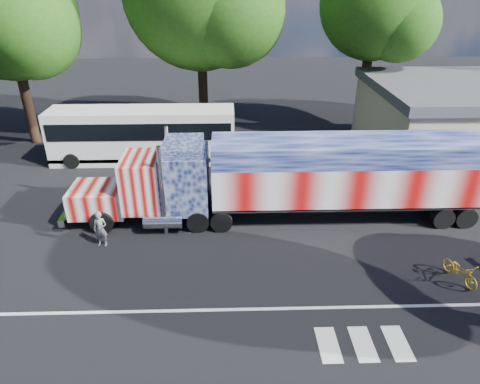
{
  "coord_description": "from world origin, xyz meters",
  "views": [
    {
      "loc": [
        -0.53,
        -15.29,
        11.36
      ],
      "look_at": [
        0.0,
        3.0,
        1.9
      ],
      "focal_mm": 32.0,
      "sensor_mm": 36.0,
      "label": 1
    }
  ],
  "objects_px": {
    "bicycle": "(460,271)",
    "tree_ne_a": "(377,5)",
    "tree_nw_a": "(8,11)",
    "coach_bus": "(143,134)",
    "semi_truck": "(299,177)",
    "woman": "(100,229)"
  },
  "relations": [
    {
      "from": "bicycle",
      "to": "tree_ne_a",
      "type": "bearing_deg",
      "value": 68.62
    },
    {
      "from": "tree_nw_a",
      "to": "coach_bus",
      "type": "bearing_deg",
      "value": -22.93
    },
    {
      "from": "semi_truck",
      "to": "woman",
      "type": "height_order",
      "value": "semi_truck"
    },
    {
      "from": "semi_truck",
      "to": "bicycle",
      "type": "height_order",
      "value": "semi_truck"
    },
    {
      "from": "coach_bus",
      "to": "woman",
      "type": "xyz_separation_m",
      "value": [
        -0.3,
        -10.15,
        -0.95
      ]
    },
    {
      "from": "coach_bus",
      "to": "tree_nw_a",
      "type": "relative_size",
      "value": 0.88
    },
    {
      "from": "coach_bus",
      "to": "tree_nw_a",
      "type": "xyz_separation_m",
      "value": [
        -8.64,
        3.66,
        7.28
      ]
    },
    {
      "from": "tree_nw_a",
      "to": "bicycle",
      "type": "bearing_deg",
      "value": -35.39
    },
    {
      "from": "semi_truck",
      "to": "tree_ne_a",
      "type": "height_order",
      "value": "tree_ne_a"
    },
    {
      "from": "semi_truck",
      "to": "tree_nw_a",
      "type": "relative_size",
      "value": 1.56
    },
    {
      "from": "woman",
      "to": "semi_truck",
      "type": "bearing_deg",
      "value": 19.49
    },
    {
      "from": "bicycle",
      "to": "tree_ne_a",
      "type": "xyz_separation_m",
      "value": [
        0.91,
        17.92,
        8.82
      ]
    },
    {
      "from": "woman",
      "to": "bicycle",
      "type": "bearing_deg",
      "value": -5.06
    },
    {
      "from": "semi_truck",
      "to": "coach_bus",
      "type": "distance_m",
      "value": 12.06
    },
    {
      "from": "coach_bus",
      "to": "tree_ne_a",
      "type": "distance_m",
      "value": 18.24
    },
    {
      "from": "semi_truck",
      "to": "tree_ne_a",
      "type": "xyz_separation_m",
      "value": [
        6.86,
        12.66,
        6.96
      ]
    },
    {
      "from": "semi_truck",
      "to": "bicycle",
      "type": "relative_size",
      "value": 11.75
    },
    {
      "from": "bicycle",
      "to": "coach_bus",
      "type": "bearing_deg",
      "value": 120.33
    },
    {
      "from": "woman",
      "to": "tree_nw_a",
      "type": "xyz_separation_m",
      "value": [
        -8.34,
        13.81,
        8.23
      ]
    },
    {
      "from": "semi_truck",
      "to": "woman",
      "type": "relative_size",
      "value": 12.29
    },
    {
      "from": "woman",
      "to": "tree_nw_a",
      "type": "height_order",
      "value": "tree_nw_a"
    },
    {
      "from": "woman",
      "to": "coach_bus",
      "type": "bearing_deg",
      "value": 94.33
    }
  ]
}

